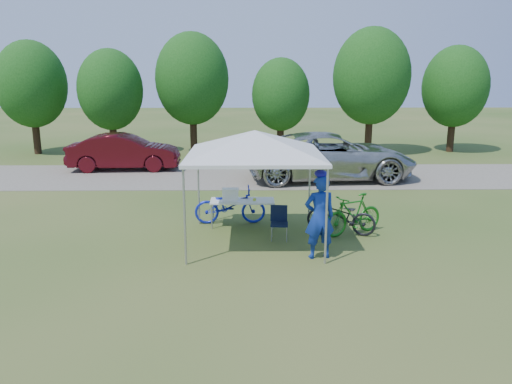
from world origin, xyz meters
The scene contains 14 objects.
ground centered at (0.00, 0.00, 0.00)m, with size 100.00×100.00×0.00m, color #2D5119.
gravel_strip centered at (0.00, 8.00, 0.01)m, with size 24.00×5.00×0.02m, color gray.
canopy centered at (0.00, 0.00, 2.65)m, with size 4.53×4.53×3.00m.
treeline centered at (-0.29, 14.05, 3.53)m, with size 24.89×4.28×6.30m.
folding_table centered at (-0.32, 1.35, 0.66)m, with size 1.71×0.71×0.70m.
folding_chair centered at (0.61, 0.25, 0.48)m, with size 0.46×0.47×0.83m.
cooler centered at (-0.64, 1.35, 0.86)m, with size 0.44×0.30×0.32m.
ice_cream_cup centered at (0.01, 1.30, 0.73)m, with size 0.08×0.08×0.06m, color #BCD231.
cyclist centered at (1.41, -1.12, 0.94)m, with size 0.69×0.45×1.88m, color navy.
bike_blue centered at (-0.66, 1.55, 0.51)m, with size 0.67×1.93×1.01m, color #1523BC.
bike_green centered at (2.51, 0.53, 0.53)m, with size 0.50×1.75×1.05m, color #186C18.
bike_dark centered at (2.21, 0.60, 0.47)m, with size 0.62×1.79×0.94m, color black.
minivan centered at (3.02, 7.39, 0.92)m, with size 2.99×6.49×1.80m, color #B1B2AD.
sedan centered at (-5.43, 9.45, 0.78)m, with size 1.61×4.63×1.52m, color #480C12.
Camera 1 is at (-0.14, -11.63, 4.00)m, focal length 35.00 mm.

